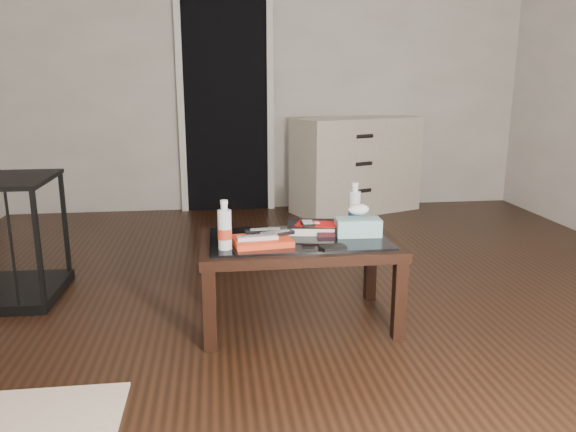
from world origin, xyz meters
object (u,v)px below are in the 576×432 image
textbook (311,227)px  water_bottle_left (225,225)px  dresser (356,165)px  tissue_box (358,227)px  coffee_table (299,250)px  water_bottle_right (355,204)px

textbook → water_bottle_left: 0.54m
textbook → water_bottle_left: water_bottle_left is taller
dresser → tissue_box: bearing=-125.6°
coffee_table → water_bottle_left: bearing=-159.1°
textbook → tissue_box: tissue_box is taller
coffee_table → water_bottle_right: bearing=32.0°
textbook → water_bottle_right: 0.29m
textbook → water_bottle_left: (-0.46, -0.26, 0.10)m
textbook → water_bottle_left: size_ratio=1.05×
coffee_table → dresser: dresser is taller
coffee_table → tissue_box: 0.33m
water_bottle_left → water_bottle_right: same height
coffee_table → textbook: (0.08, 0.11, 0.09)m
water_bottle_right → textbook: bearing=-158.4°
water_bottle_left → tissue_box: bearing=12.2°
coffee_table → water_bottle_left: size_ratio=4.20×
water_bottle_left → textbook: bearing=29.1°
tissue_box → water_bottle_right: bearing=84.0°
dresser → water_bottle_left: 2.92m
water_bottle_left → water_bottle_right: 0.81m
dresser → water_bottle_left: bearing=-138.1°
dresser → water_bottle_right: bearing=-126.1°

